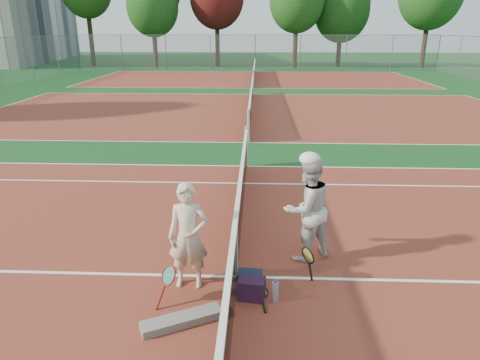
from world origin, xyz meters
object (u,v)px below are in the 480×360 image
at_px(player_b, 307,209).
at_px(racket_spare, 260,292).
at_px(net_main, 236,247).
at_px(player_a, 188,236).
at_px(racket_black_held, 307,265).
at_px(sports_bag_navy, 249,281).
at_px(water_bottle, 275,292).
at_px(racket_red, 169,285).
at_px(sports_bag_purple, 251,289).

bearing_deg(player_b, racket_spare, 24.07).
bearing_deg(net_main, player_b, 30.81).
distance_m(player_a, racket_black_held, 1.77).
xyz_separation_m(net_main, player_a, (-0.66, -0.22, 0.27)).
relative_size(player_a, sports_bag_navy, 4.54).
bearing_deg(water_bottle, net_main, 133.63).
bearing_deg(net_main, racket_spare, -47.63).
xyz_separation_m(player_a, racket_red, (-0.22, -0.43, -0.52)).
height_order(sports_bag_navy, water_bottle, water_bottle).
relative_size(racket_spare, water_bottle, 2.00).
bearing_deg(sports_bag_navy, player_a, 174.97).
height_order(racket_black_held, sports_bag_navy, racket_black_held).
distance_m(racket_black_held, racket_spare, 0.79).
bearing_deg(player_a, sports_bag_purple, -18.92).
height_order(racket_spare, water_bottle, water_bottle).
bearing_deg(player_a, racket_spare, -10.11).
xyz_separation_m(player_a, racket_black_held, (1.70, 0.11, -0.48)).
bearing_deg(water_bottle, sports_bag_purple, 167.93).
bearing_deg(sports_bag_purple, racket_black_held, 26.74).
height_order(player_a, sports_bag_purple, player_a).
height_order(sports_bag_navy, sports_bag_purple, sports_bag_purple).
bearing_deg(racket_spare, racket_black_held, -76.46).
bearing_deg(player_b, player_a, -4.52).
bearing_deg(racket_spare, player_a, 71.79).
xyz_separation_m(net_main, player_b, (1.08, 0.65, 0.35)).
relative_size(player_a, player_b, 0.91).
xyz_separation_m(sports_bag_purple, water_bottle, (0.32, -0.07, 0.00)).
bearing_deg(water_bottle, racket_red, -177.63).
distance_m(racket_black_held, sports_bag_purple, 0.91).
height_order(racket_black_held, sports_bag_purple, racket_black_held).
height_order(racket_spare, sports_bag_purple, sports_bag_purple).
relative_size(sports_bag_purple, water_bottle, 1.22).
bearing_deg(sports_bag_purple, racket_red, -173.39).
bearing_deg(sports_bag_purple, water_bottle, -12.07).
bearing_deg(racket_spare, net_main, 33.69).
distance_m(player_b, sports_bag_navy, 1.48).
bearing_deg(player_b, sports_bag_purple, 22.96).
distance_m(net_main, racket_black_held, 1.07).
height_order(net_main, water_bottle, net_main).
bearing_deg(racket_spare, racket_red, 92.99).
relative_size(racket_black_held, water_bottle, 1.96).
distance_m(player_a, sports_bag_navy, 1.08).
height_order(net_main, player_b, player_b).
relative_size(racket_red, sports_bag_navy, 1.54).
distance_m(player_a, sports_bag_purple, 1.13).
relative_size(player_b, racket_spare, 2.86).
bearing_deg(racket_black_held, racket_spare, -15.13).
bearing_deg(sports_bag_purple, sports_bag_navy, 98.07).
distance_m(racket_spare, water_bottle, 0.31).
relative_size(net_main, player_b, 6.41).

